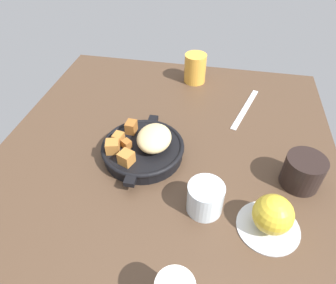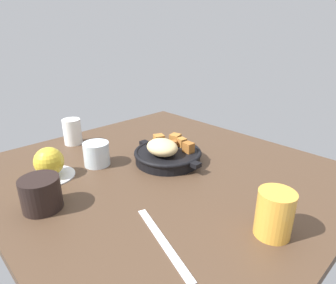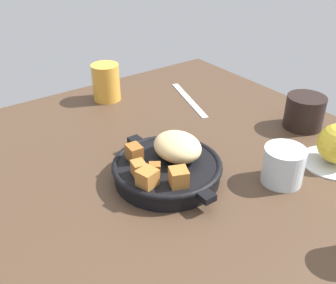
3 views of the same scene
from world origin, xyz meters
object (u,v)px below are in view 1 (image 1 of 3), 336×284
(coffee_mug_dark, at_px, (303,172))
(water_glass_short, at_px, (205,198))
(cast_iron_skillet, at_px, (144,147))
(butter_knife, at_px, (245,108))
(juice_glass_amber, at_px, (195,68))
(red_apple, at_px, (273,214))

(coffee_mug_dark, height_order, water_glass_short, coffee_mug_dark)
(cast_iron_skillet, xyz_separation_m, butter_knife, (-0.25, 0.25, -0.03))
(juice_glass_amber, bearing_deg, coffee_mug_dark, 36.14)
(cast_iron_skillet, height_order, juice_glass_amber, juice_glass_amber)
(butter_knife, distance_m, juice_glass_amber, 0.22)
(red_apple, distance_m, butter_knife, 0.40)
(red_apple, xyz_separation_m, juice_glass_amber, (-0.53, -0.22, 0.00))
(red_apple, bearing_deg, water_glass_short, -99.49)
(coffee_mug_dark, bearing_deg, water_glass_short, -61.48)
(juice_glass_amber, bearing_deg, water_glass_short, 9.62)
(water_glass_short, bearing_deg, coffee_mug_dark, 118.52)
(butter_knife, distance_m, water_glass_short, 0.39)
(butter_knife, height_order, coffee_mug_dark, coffee_mug_dark)
(cast_iron_skillet, bearing_deg, water_glass_short, 51.41)
(butter_knife, bearing_deg, coffee_mug_dark, 41.54)
(cast_iron_skillet, bearing_deg, coffee_mug_dark, 87.06)
(red_apple, xyz_separation_m, coffee_mug_dark, (-0.13, 0.07, -0.01))
(butter_knife, distance_m, coffee_mug_dark, 0.29)
(red_apple, height_order, juice_glass_amber, juice_glass_amber)
(coffee_mug_dark, xyz_separation_m, water_glass_short, (0.11, -0.20, -0.00))
(juice_glass_amber, bearing_deg, cast_iron_skillet, -11.41)
(water_glass_short, relative_size, juice_glass_amber, 0.80)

